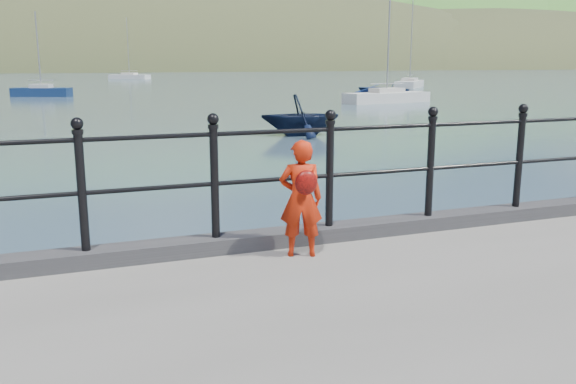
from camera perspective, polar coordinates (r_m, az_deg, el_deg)
name	(u,v)px	position (r m, az deg, el deg)	size (l,w,h in m)	color
ground	(270,331)	(6.66, -1.67, -12.89)	(600.00, 600.00, 0.00)	#2D4251
kerb	(274,238)	(6.14, -1.28, -4.33)	(60.00, 0.30, 0.15)	#28282B
railing	(274,165)	(5.97, -1.31, 2.57)	(18.11, 0.11, 1.20)	black
far_shore	(167,126)	(249.71, -11.27, 6.11)	(830.00, 200.00, 156.00)	#333A21
child	(301,198)	(5.70, 1.23, -0.56)	(0.47, 0.38, 1.11)	red
launch_blue	(386,90)	(49.52, 9.19, 9.40)	(3.84, 5.38, 1.11)	navy
launch_navy	(300,115)	(23.45, 1.16, 7.20)	(2.58, 2.99, 1.58)	black
sailboat_far	(410,84)	(68.54, 11.31, 9.87)	(6.42, 7.00, 10.52)	silver
sailboat_port	(42,92)	(53.37, -22.06, 8.64)	(4.77, 3.09, 6.82)	#12274F
sailboat_near	(387,98)	(42.81, 9.21, 8.70)	(6.54, 2.78, 8.69)	silver
sailboat_deep	(130,77)	(100.81, -14.61, 10.38)	(6.34, 5.47, 9.54)	white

